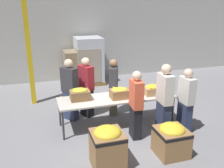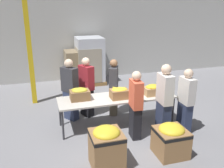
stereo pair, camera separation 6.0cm
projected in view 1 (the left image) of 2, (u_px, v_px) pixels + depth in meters
name	position (u px, v px, depth m)	size (l,w,h in m)	color
ground_plane	(117.00, 124.00, 6.52)	(30.00, 30.00, 0.00)	gray
wall_back	(82.00, 30.00, 9.86)	(16.00, 0.08, 4.00)	#B7B7B2
sorting_table	(117.00, 99.00, 6.29)	(2.94, 0.85, 0.77)	beige
banana_box_0	(80.00, 94.00, 6.05)	(0.47, 0.33, 0.30)	olive
banana_box_1	(119.00, 93.00, 6.16)	(0.44, 0.34, 0.27)	olive
banana_box_2	(153.00, 89.00, 6.40)	(0.46, 0.33, 0.27)	tan
volunteer_0	(86.00, 88.00, 6.79)	(0.39, 0.50, 1.66)	black
volunteer_1	(113.00, 87.00, 6.91)	(0.36, 0.47, 1.58)	#6B604C
volunteer_2	(70.00, 90.00, 6.56)	(0.45, 0.49, 1.67)	#2D3856
volunteer_3	(136.00, 106.00, 5.67)	(0.25, 0.45, 1.61)	black
volunteer_4	(186.00, 101.00, 5.93)	(0.23, 0.43, 1.60)	#2D3856
volunteer_5	(164.00, 101.00, 5.77)	(0.26, 0.48, 1.74)	#2D3856
donation_bin_0	(108.00, 146.00, 4.72)	(0.61, 0.61, 0.84)	olive
donation_bin_1	(171.00, 139.00, 5.14)	(0.62, 0.62, 0.69)	olive
support_pillar	(28.00, 39.00, 7.28)	(0.14, 0.14, 4.00)	gold
pallet_stack_0	(87.00, 66.00, 9.56)	(0.93, 0.93, 1.42)	olive
pallet_stack_1	(89.00, 61.00, 9.60)	(1.08, 1.08, 1.78)	olive
pallet_stack_2	(76.00, 68.00, 9.61)	(0.98, 0.98, 1.29)	olive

